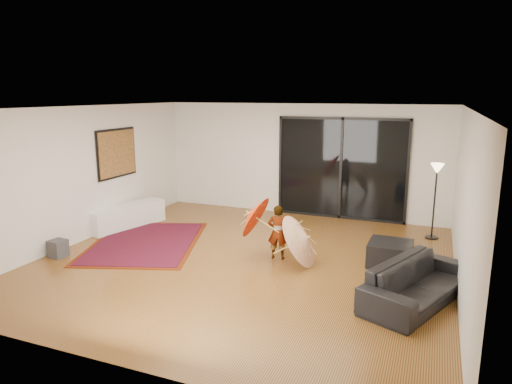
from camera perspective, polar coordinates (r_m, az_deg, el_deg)
The scene contains 17 objects.
floor at distance 8.29m, azimuth -1.43°, elevation -8.53°, with size 7.00×7.00×0.00m, color olive.
ceiling at distance 7.75m, azimuth -1.54°, elevation 10.47°, with size 7.00×7.00×0.00m, color white.
wall_back at distance 11.17m, azimuth 5.60°, elevation 4.02°, with size 7.00×7.00×0.00m, color silver.
wall_front at distance 5.00m, azimuth -17.54°, elevation -6.93°, with size 7.00×7.00×0.00m, color silver.
wall_left at distance 9.81m, azimuth -20.66°, elevation 2.13°, with size 7.00×7.00×0.00m, color silver.
wall_right at distance 7.32m, azimuth 24.64°, elevation -1.45°, with size 7.00×7.00×0.00m, color silver.
sliding_door at distance 10.93m, azimuth 10.58°, elevation 2.89°, with size 3.06×0.07×2.40m.
painting at distance 10.49m, azimuth -16.98°, elevation 4.66°, with size 0.04×1.28×1.08m.
media_console at distance 10.59m, azimuth -15.77°, elevation -2.93°, with size 0.45×1.81×0.50m, color white.
speaker at distance 9.15m, azimuth -23.51°, elevation -6.49°, with size 0.28×0.28×0.32m, color #424244.
persian_rug at distance 9.47m, azimuth -13.66°, elevation -6.13°, with size 2.82×3.33×0.02m.
sofa at distance 7.03m, azimuth 19.54°, elevation -10.58°, with size 2.04×0.80×0.60m, color black.
ottoman at distance 8.35m, azimuth 16.42°, elevation -7.39°, with size 0.72×0.72×0.41m, color black.
floor_lamp at distance 9.90m, azimuth 21.61°, elevation 1.45°, with size 0.27×0.27×1.56m.
child at distance 8.24m, azimuth 2.73°, elevation -5.02°, with size 0.36×0.24×0.99m, color #999999.
parasol_orange at distance 8.31m, azimuth -0.96°, elevation -3.15°, with size 0.54×0.83×0.87m.
parasol_white at distance 7.93m, azimuth 6.50°, elevation -5.72°, with size 0.67×0.98×0.99m.
Camera 1 is at (3.05, -7.13, 2.95)m, focal length 32.00 mm.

